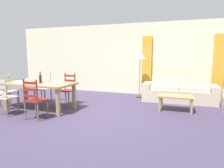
# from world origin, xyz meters

# --- Properties ---
(ground_plane) EXTENTS (9.60, 9.60, 0.02)m
(ground_plane) POSITION_xyz_m (0.00, 0.00, -0.01)
(ground_plane) COLOR #423855
(wall_far) EXTENTS (9.60, 0.16, 2.70)m
(wall_far) POSITION_xyz_m (0.00, 3.30, 1.35)
(wall_far) COLOR beige
(wall_far) RESTS_ON ground_plane
(curtain_panel_left) EXTENTS (0.35, 0.08, 2.20)m
(curtain_panel_left) POSITION_xyz_m (0.86, 3.16, 1.10)
(curtain_panel_left) COLOR orange
(curtain_panel_left) RESTS_ON ground_plane
(curtain_panel_right) EXTENTS (0.35, 0.08, 2.20)m
(curtain_panel_right) POSITION_xyz_m (3.26, 3.16, 1.10)
(curtain_panel_right) COLOR orange
(curtain_panel_right) RESTS_ON ground_plane
(dining_table) EXTENTS (1.90, 0.96, 0.75)m
(dining_table) POSITION_xyz_m (-1.53, 0.09, 0.66)
(dining_table) COLOR #9F8354
(dining_table) RESTS_ON ground_plane
(dining_chair_near_left) EXTENTS (0.42, 0.40, 0.96)m
(dining_chair_near_left) POSITION_xyz_m (-1.99, -0.66, 0.48)
(dining_chair_near_left) COLOR beige
(dining_chair_near_left) RESTS_ON ground_plane
(dining_chair_near_right) EXTENTS (0.42, 0.40, 0.96)m
(dining_chair_near_right) POSITION_xyz_m (-1.05, -0.68, 0.48)
(dining_chair_near_right) COLOR maroon
(dining_chair_near_right) RESTS_ON ground_plane
(dining_chair_far_left) EXTENTS (0.45, 0.43, 0.96)m
(dining_chair_far_left) POSITION_xyz_m (-1.98, 0.81, 0.48)
(dining_chair_far_left) COLOR beige
(dining_chair_far_left) RESTS_ON ground_plane
(dining_chair_far_right) EXTENTS (0.44, 0.43, 0.96)m
(dining_chair_far_right) POSITION_xyz_m (-1.09, 0.82, 0.48)
(dining_chair_far_right) COLOR maroon
(dining_chair_far_right) RESTS_ON ground_plane
(dining_chair_head_west) EXTENTS (0.41, 0.43, 0.96)m
(dining_chair_head_west) POSITION_xyz_m (-2.68, 0.06, 0.48)
(dining_chair_head_west) COLOR beige
(dining_chair_head_west) RESTS_ON ground_plane
(dinner_plate_near_left) EXTENTS (0.24, 0.24, 0.02)m
(dinner_plate_near_left) POSITION_xyz_m (-1.98, -0.16, 0.76)
(dinner_plate_near_left) COLOR white
(dinner_plate_near_left) RESTS_ON dining_table
(fork_near_left) EXTENTS (0.03, 0.17, 0.01)m
(fork_near_left) POSITION_xyz_m (-2.13, -0.16, 0.75)
(fork_near_left) COLOR silver
(fork_near_left) RESTS_ON dining_table
(dinner_plate_near_right) EXTENTS (0.24, 0.24, 0.02)m
(dinner_plate_near_right) POSITION_xyz_m (-1.08, -0.16, 0.76)
(dinner_plate_near_right) COLOR white
(dinner_plate_near_right) RESTS_ON dining_table
(fork_near_right) EXTENTS (0.02, 0.17, 0.01)m
(fork_near_right) POSITION_xyz_m (-1.23, -0.16, 0.75)
(fork_near_right) COLOR silver
(fork_near_right) RESTS_ON dining_table
(dinner_plate_far_left) EXTENTS (0.24, 0.24, 0.02)m
(dinner_plate_far_left) POSITION_xyz_m (-1.98, 0.34, 0.76)
(dinner_plate_far_left) COLOR white
(dinner_plate_far_left) RESTS_ON dining_table
(fork_far_left) EXTENTS (0.03, 0.17, 0.01)m
(fork_far_left) POSITION_xyz_m (-2.13, 0.34, 0.75)
(fork_far_left) COLOR silver
(fork_far_left) RESTS_ON dining_table
(dinner_plate_far_right) EXTENTS (0.24, 0.24, 0.02)m
(dinner_plate_far_right) POSITION_xyz_m (-1.08, 0.34, 0.76)
(dinner_plate_far_right) COLOR white
(dinner_plate_far_right) RESTS_ON dining_table
(fork_far_right) EXTENTS (0.02, 0.17, 0.01)m
(fork_far_right) POSITION_xyz_m (-1.23, 0.34, 0.75)
(fork_far_right) COLOR silver
(fork_far_right) RESTS_ON dining_table
(dinner_plate_head_west) EXTENTS (0.24, 0.24, 0.02)m
(dinner_plate_head_west) POSITION_xyz_m (-2.31, 0.09, 0.76)
(dinner_plate_head_west) COLOR white
(dinner_plate_head_west) RESTS_ON dining_table
(fork_head_west) EXTENTS (0.02, 0.17, 0.01)m
(fork_head_west) POSITION_xyz_m (-2.46, 0.09, 0.75)
(fork_head_west) COLOR silver
(fork_head_west) RESTS_ON dining_table
(wine_bottle) EXTENTS (0.07, 0.07, 0.32)m
(wine_bottle) POSITION_xyz_m (-1.45, 0.04, 0.87)
(wine_bottle) COLOR #471919
(wine_bottle) RESTS_ON dining_table
(wine_glass_near_left) EXTENTS (0.06, 0.06, 0.16)m
(wine_glass_near_left) POSITION_xyz_m (-1.83, -0.04, 0.86)
(wine_glass_near_left) COLOR white
(wine_glass_near_left) RESTS_ON dining_table
(wine_glass_near_right) EXTENTS (0.06, 0.06, 0.16)m
(wine_glass_near_right) POSITION_xyz_m (-0.93, -0.06, 0.86)
(wine_glass_near_right) COLOR white
(wine_glass_near_right) RESTS_ON dining_table
(wine_glass_far_left) EXTENTS (0.06, 0.06, 0.16)m
(wine_glass_far_left) POSITION_xyz_m (-1.82, 0.23, 0.86)
(wine_glass_far_left) COLOR white
(wine_glass_far_left) RESTS_ON dining_table
(coffee_cup_primary) EXTENTS (0.07, 0.07, 0.09)m
(coffee_cup_primary) POSITION_xyz_m (-1.26, 0.12, 0.80)
(coffee_cup_primary) COLOR beige
(coffee_cup_primary) RESTS_ON dining_table
(coffee_cup_secondary) EXTENTS (0.07, 0.07, 0.09)m
(coffee_cup_secondary) POSITION_xyz_m (-1.81, 0.10, 0.80)
(coffee_cup_secondary) COLOR beige
(coffee_cup_secondary) RESTS_ON dining_table
(candle_tall) EXTENTS (0.05, 0.05, 0.28)m
(candle_tall) POSITION_xyz_m (-1.71, 0.11, 0.83)
(candle_tall) COLOR #998C66
(candle_tall) RESTS_ON dining_table
(candle_short) EXTENTS (0.05, 0.05, 0.15)m
(candle_short) POSITION_xyz_m (-1.33, 0.05, 0.79)
(candle_short) COLOR #998C66
(candle_short) RESTS_ON dining_table
(couch) EXTENTS (2.30, 0.85, 0.80)m
(couch) POSITION_xyz_m (2.06, 2.46, 0.29)
(couch) COLOR beige
(couch) RESTS_ON ground_plane
(coffee_table) EXTENTS (0.90, 0.56, 0.42)m
(coffee_table) POSITION_xyz_m (2.02, 1.25, 0.36)
(coffee_table) COLOR #9F8354
(coffee_table) RESTS_ON ground_plane
(standing_lamp) EXTENTS (0.40, 0.40, 1.64)m
(standing_lamp) POSITION_xyz_m (0.71, 2.65, 1.41)
(standing_lamp) COLOR #332D28
(standing_lamp) RESTS_ON ground_plane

